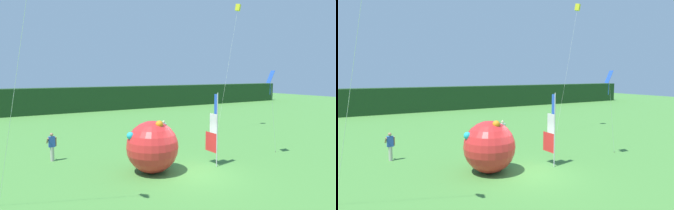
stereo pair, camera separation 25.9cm
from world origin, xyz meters
The scene contains 8 objects.
ground_plane centered at (0.00, 0.00, 0.00)m, with size 120.00×120.00×0.00m, color #478438.
distant_treeline centered at (0.00, 29.46, 1.69)m, with size 80.00×2.40×3.38m, color #193819.
banner_flag centered at (1.89, 0.69, 1.98)m, with size 0.06×1.03×4.14m.
person_near_banner centered at (2.73, 7.73, 0.83)m, with size 0.55×0.48×1.57m.
person_mid_field centered at (-5.78, 6.25, 0.91)m, with size 0.55×0.48×1.70m.
inflatable_balloon centered at (-1.65, 1.37, 1.37)m, with size 2.73×2.73×2.81m.
kite_yellow_box_0 centered at (10.93, 8.41, 11.07)m, with size 2.64×0.59×11.50m.
kite_blue_diamond_2 centered at (6.15, 0.43, 4.75)m, with size 1.46×0.70×5.37m.
Camera 1 is at (-8.81, -12.13, 5.12)m, focal length 31.92 mm.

